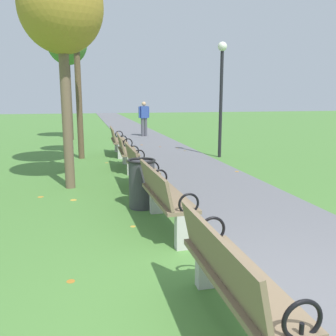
{
  "coord_description": "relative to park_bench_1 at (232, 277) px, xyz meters",
  "views": [
    {
      "loc": [
        -1.6,
        -2.41,
        1.88
      ],
      "look_at": [
        -0.05,
        4.14,
        0.55
      ],
      "focal_mm": 38.88,
      "sensor_mm": 36.0,
      "label": 1
    }
  ],
  "objects": [
    {
      "name": "trash_bin",
      "position": [
        -0.15,
        3.52,
        -0.06
      ],
      "size": [
        0.48,
        0.48,
        0.84
      ],
      "color": "#38383D",
      "rests_on": "ground"
    },
    {
      "name": "paved_walkway",
      "position": [
        1.65,
        17.96,
        -0.48
      ],
      "size": [
        2.28,
        44.0,
        0.02
      ],
      "primitive_type": "cube",
      "color": "slate",
      "rests_on": "ground"
    },
    {
      "name": "park_bench_5",
      "position": [
        0.0,
        9.32,
        0.0
      ],
      "size": [
        0.51,
        1.61,
        0.9
      ],
      "color": "#7A664C",
      "rests_on": "ground"
    },
    {
      "name": "park_bench_4",
      "position": [
        0.0,
        6.94,
        0.0
      ],
      "size": [
        0.53,
        1.62,
        0.9
      ],
      "color": "#7A664C",
      "rests_on": "ground"
    },
    {
      "name": "park_bench_3",
      "position": [
        0.0,
        4.7,
        0.0
      ],
      "size": [
        0.48,
        1.6,
        0.9
      ],
      "color": "#7A664C",
      "rests_on": "ground"
    },
    {
      "name": "pedestrian_walking",
      "position": [
        1.78,
        14.67,
        0.44
      ],
      "size": [
        0.52,
        0.27,
        1.62
      ],
      "color": "#4C4C56",
      "rests_on": "paved_walkway"
    },
    {
      "name": "tree_1",
      "position": [
        -1.39,
        5.22,
        3.04
      ],
      "size": [
        1.62,
        1.62,
        4.46
      ],
      "color": "brown",
      "rests_on": "ground"
    },
    {
      "name": "ground_plane",
      "position": [
        0.5,
        -0.04,
        -0.49
      ],
      "size": [
        80.0,
        80.0,
        0.0
      ],
      "primitive_type": "plane",
      "color": "#4C7F38"
    },
    {
      "name": "lamp_post",
      "position": [
        3.09,
        8.2,
        1.82
      ],
      "size": [
        0.28,
        0.28,
        3.48
      ],
      "color": "black",
      "rests_on": "ground"
    },
    {
      "name": "park_bench_1",
      "position": [
        0.0,
        0.0,
        0.0
      ],
      "size": [
        0.47,
        1.6,
        0.9
      ],
      "color": "#7A664C",
      "rests_on": "ground"
    },
    {
      "name": "tree_4",
      "position": [
        -1.56,
        14.09,
        3.57
      ],
      "size": [
        1.67,
        1.67,
        5.02
      ],
      "color": "#4C3D2D",
      "rests_on": "ground"
    },
    {
      "name": "scattered_leaves",
      "position": [
        0.19,
        6.74,
        -0.47
      ],
      "size": [
        4.71,
        13.17,
        0.02
      ],
      "color": "#BC842D",
      "rests_on": "ground"
    },
    {
      "name": "park_bench_2",
      "position": [
        0.0,
        2.42,
        0.0
      ],
      "size": [
        0.52,
        1.61,
        0.9
      ],
      "color": "#7A664C",
      "rests_on": "ground"
    },
    {
      "name": "tree_3",
      "position": [
        -1.15,
        8.93,
        3.38
      ],
      "size": [
        1.18,
        1.18,
        4.64
      ],
      "color": "brown",
      "rests_on": "ground"
    }
  ]
}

